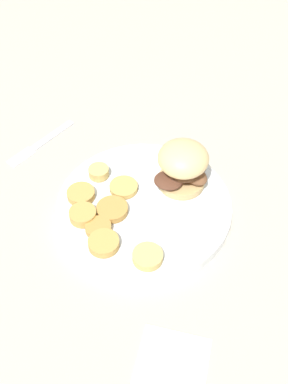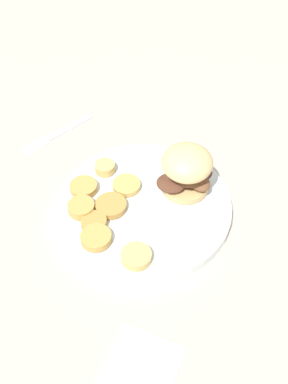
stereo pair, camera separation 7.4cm
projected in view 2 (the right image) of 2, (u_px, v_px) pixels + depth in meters
The scene contains 13 objects.
ground_plane at pixel (144, 210), 0.77m from camera, with size 4.00×4.00×0.00m, color #B2A899.
dinner_plate at pixel (144, 206), 0.76m from camera, with size 0.30×0.30×0.02m.
sandwich at pixel (187, 171), 0.75m from camera, with size 0.09×0.10×0.09m.
potato_round_0 at pixel (94, 222), 0.72m from camera, with size 0.04×0.04×0.01m, color #BC8942.
potato_round_1 at pixel (84, 187), 0.77m from camera, with size 0.05×0.05×0.01m, color tan.
potato_round_2 at pixel (96, 238), 0.70m from camera, with size 0.05×0.05×0.01m, color tan.
potato_round_3 at pixel (137, 256), 0.68m from camera, with size 0.05×0.05×0.01m, color #DBB766.
potato_round_4 at pixel (111, 206), 0.74m from camera, with size 0.05×0.05×0.01m, color #BC8942.
potato_round_5 at pixel (105, 168), 0.80m from camera, with size 0.04×0.04×0.02m, color #DBB766.
potato_round_6 at pixel (126, 185), 0.78m from camera, with size 0.05×0.05×0.01m, color tan.
potato_round_7 at pixel (81, 208), 0.74m from camera, with size 0.04×0.04×0.02m, color tan.
fork at pixel (57, 133), 0.91m from camera, with size 0.14×0.12×0.00m.
napkin at pixel (134, 384), 0.57m from camera, with size 0.14×0.09×0.01m, color white.
Camera 2 is at (0.49, 0.05, 0.59)m, focal length 42.00 mm.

